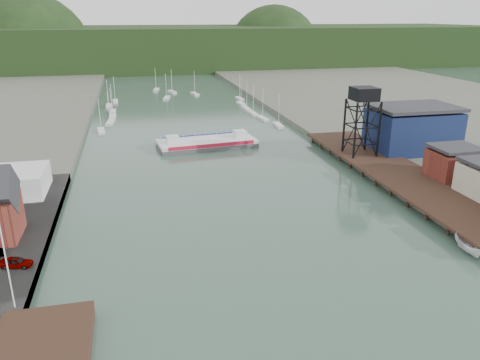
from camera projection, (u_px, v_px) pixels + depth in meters
name	position (u px, v px, depth m)	size (l,w,h in m)	color
ground	(309.00, 331.00, 53.34)	(600.00, 600.00, 0.00)	#324F40
east_pier	(395.00, 171.00, 101.89)	(14.00, 70.00, 2.45)	black
flagpole	(6.00, 262.00, 52.95)	(0.16, 0.16, 12.00)	silver
lift_tower	(364.00, 98.00, 108.79)	(6.50, 6.50, 16.00)	black
blue_shed	(412.00, 129.00, 116.70)	(20.50, 14.50, 11.30)	#0E1C3E
marina_sailboats	(180.00, 107.00, 180.33)	(57.71, 92.65, 0.90)	silver
distant_hills	(148.00, 50.00, 325.61)	(500.00, 120.00, 80.00)	black
chain_ferry	(207.00, 143.00, 127.08)	(27.23, 13.22, 3.78)	#474749
motorboat	(469.00, 246.00, 70.13)	(2.38, 6.32, 2.44)	silver
car_west_a	(16.00, 262.00, 63.44)	(1.72, 4.26, 1.45)	#999999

